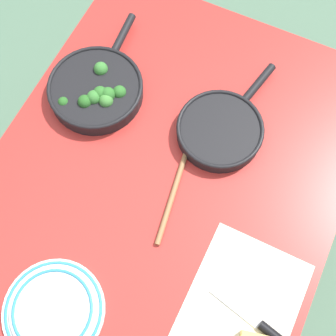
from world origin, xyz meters
The scene contains 8 objects.
ground_plane centered at (0.00, 0.00, 0.00)m, with size 14.00×14.00×0.00m, color #51755B.
dining_table_red centered at (0.00, 0.00, 0.65)m, with size 1.19×0.96×0.73m.
skillet_broccoli centered at (0.13, 0.30, 0.76)m, with size 0.42×0.28×0.07m.
skillet_eggs centered at (0.17, -0.09, 0.75)m, with size 0.39×0.25×0.05m.
wooden_spoon centered at (0.04, -0.03, 0.74)m, with size 0.39×0.09×0.02m.
parchment_sheet centered at (-0.25, -0.32, 0.73)m, with size 0.36×0.27×0.00m.
grater_knife centered at (-0.27, -0.38, 0.74)m, with size 0.08×0.23×0.02m.
dinner_plate_stack centered at (-0.46, 0.10, 0.74)m, with size 0.26×0.26×0.03m.
Camera 1 is at (-0.44, -0.21, 1.94)m, focal length 50.00 mm.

